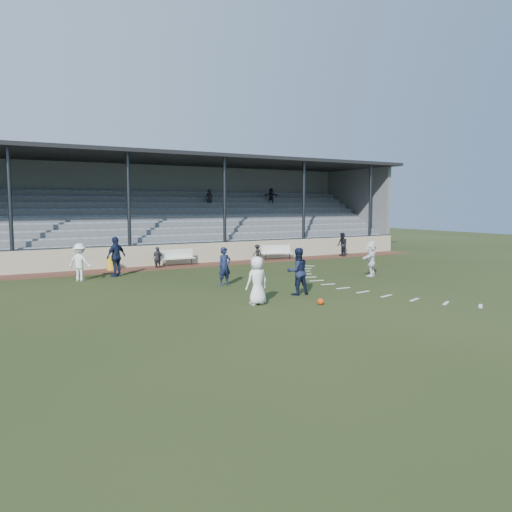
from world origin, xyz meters
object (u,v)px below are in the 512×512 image
(bench_right, at_px, (277,251))
(player_white_lead, at_px, (257,281))
(trash_bin, at_px, (111,263))
(football, at_px, (321,302))
(official, at_px, (342,244))
(bench_left, at_px, (177,256))
(player_navy_lead, at_px, (225,266))

(bench_right, bearing_deg, player_white_lead, -116.69)
(trash_bin, height_order, football, trash_bin)
(player_white_lead, distance_m, official, 17.45)
(bench_right, relative_size, football, 8.63)
(bench_right, relative_size, official, 1.26)
(bench_left, xyz_separation_m, player_navy_lead, (-0.72, -7.66, 0.26))
(bench_right, xyz_separation_m, player_white_lead, (-8.21, -11.74, 0.28))
(trash_bin, bearing_deg, player_white_lead, -79.44)
(player_white_lead, bearing_deg, player_navy_lead, -105.42)
(football, height_order, player_navy_lead, player_navy_lead)
(bench_left, height_order, bench_right, same)
(bench_right, height_order, football, bench_right)
(trash_bin, height_order, player_white_lead, player_white_lead)
(bench_right, distance_m, football, 14.36)
(player_white_lead, distance_m, player_navy_lead, 4.39)
(bench_left, xyz_separation_m, official, (11.69, -0.63, 0.25))
(trash_bin, distance_m, football, 13.73)
(bench_right, bearing_deg, player_navy_lead, -126.47)
(bench_left, distance_m, bench_right, 6.65)
(player_white_lead, relative_size, official, 1.06)
(trash_bin, relative_size, football, 3.06)
(football, relative_size, player_navy_lead, 0.14)
(bench_left, xyz_separation_m, bench_right, (6.64, -0.23, 0.00))
(bench_right, distance_m, player_navy_lead, 10.46)
(player_navy_lead, bearing_deg, bench_right, 39.66)
(trash_bin, distance_m, official, 15.50)
(football, bearing_deg, player_navy_lead, 101.18)
(player_white_lead, bearing_deg, bench_right, -129.28)
(bench_left, xyz_separation_m, trash_bin, (-3.79, -0.05, -0.20))
(bench_left, relative_size, bench_right, 0.99)
(bench_left, height_order, player_white_lead, player_white_lead)
(player_white_lead, bearing_deg, football, 144.47)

